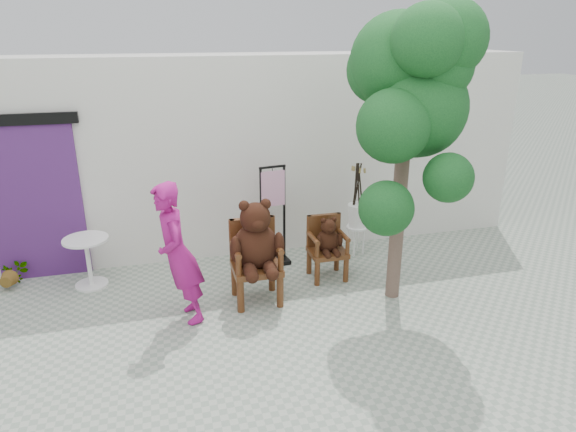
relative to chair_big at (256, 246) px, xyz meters
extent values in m
plane|color=#959C8C|center=(0.23, -1.10, -0.77)|extent=(60.00, 60.00, 0.00)
cube|color=silver|center=(0.23, 2.00, 0.73)|extent=(9.00, 1.00, 3.00)
cube|color=#4D2062|center=(-2.77, 1.48, 0.33)|extent=(1.20, 0.08, 2.20)
cube|color=black|center=(-2.77, 1.44, 1.48)|extent=(1.40, 0.06, 0.15)
cylinder|color=#43220E|center=(-0.25, -0.23, -0.56)|extent=(0.09, 0.09, 0.43)
cylinder|color=#43220E|center=(-0.25, 0.22, -0.56)|extent=(0.09, 0.09, 0.43)
cylinder|color=#43220E|center=(0.25, -0.23, -0.56)|extent=(0.09, 0.09, 0.43)
cylinder|color=#43220E|center=(0.25, 0.22, -0.56)|extent=(0.09, 0.09, 0.43)
cube|color=#43220E|center=(0.00, -0.01, -0.31)|extent=(0.61, 0.56, 0.08)
cube|color=#43220E|center=(0.00, 0.23, 0.01)|extent=(0.58, 0.08, 0.56)
cylinder|color=#43220E|center=(-0.26, 0.23, 0.01)|extent=(0.08, 0.08, 0.56)
cylinder|color=#43220E|center=(-0.26, -0.23, -0.14)|extent=(0.07, 0.07, 0.25)
cylinder|color=#43220E|center=(-0.26, -0.01, -0.01)|extent=(0.08, 0.53, 0.08)
cylinder|color=#43220E|center=(0.26, 0.23, 0.01)|extent=(0.08, 0.08, 0.56)
cylinder|color=#43220E|center=(0.26, -0.23, -0.14)|extent=(0.07, 0.07, 0.25)
cylinder|color=#43220E|center=(0.26, -0.01, -0.01)|extent=(0.08, 0.53, 0.08)
ellipsoid|color=black|center=(0.00, 0.02, -0.02)|extent=(0.58, 0.49, 0.61)
sphere|color=black|center=(0.00, -0.01, 0.38)|extent=(0.39, 0.39, 0.39)
ellipsoid|color=black|center=(0.00, -0.16, 0.35)|extent=(0.17, 0.14, 0.14)
sphere|color=black|center=(-0.14, 0.00, 0.55)|extent=(0.14, 0.14, 0.14)
sphere|color=black|center=(0.14, 0.00, 0.55)|extent=(0.14, 0.14, 0.14)
ellipsoid|color=black|center=(-0.28, -0.10, 0.02)|extent=(0.14, 0.19, 0.35)
ellipsoid|color=black|center=(-0.13, -0.24, -0.22)|extent=(0.17, 0.34, 0.17)
sphere|color=black|center=(-0.13, -0.37, -0.24)|extent=(0.16, 0.16, 0.16)
ellipsoid|color=black|center=(0.28, -0.10, 0.02)|extent=(0.14, 0.19, 0.35)
ellipsoid|color=black|center=(0.13, -0.24, -0.22)|extent=(0.17, 0.34, 0.17)
sphere|color=black|center=(0.13, -0.37, -0.24)|extent=(0.16, 0.16, 0.16)
cylinder|color=#43220E|center=(0.89, 0.20, -0.60)|extent=(0.08, 0.08, 0.36)
cylinder|color=#43220E|center=(0.89, 0.58, -0.60)|extent=(0.08, 0.08, 0.36)
cylinder|color=#43220E|center=(1.31, 0.20, -0.60)|extent=(0.08, 0.08, 0.36)
cylinder|color=#43220E|center=(1.31, 0.58, -0.60)|extent=(0.08, 0.08, 0.36)
cube|color=#43220E|center=(1.10, 0.39, -0.38)|extent=(0.51, 0.47, 0.07)
cube|color=#43220E|center=(1.10, 0.58, -0.12)|extent=(0.48, 0.07, 0.47)
cylinder|color=#43220E|center=(0.88, 0.58, -0.12)|extent=(0.07, 0.07, 0.47)
cylinder|color=#43220E|center=(0.88, 0.20, -0.25)|extent=(0.06, 0.06, 0.21)
cylinder|color=#43220E|center=(0.88, 0.39, -0.14)|extent=(0.07, 0.44, 0.07)
cylinder|color=#43220E|center=(1.32, 0.58, -0.12)|extent=(0.07, 0.07, 0.47)
cylinder|color=#43220E|center=(1.32, 0.20, -0.25)|extent=(0.06, 0.06, 0.21)
cylinder|color=#43220E|center=(1.32, 0.39, -0.14)|extent=(0.07, 0.44, 0.07)
ellipsoid|color=black|center=(1.10, 0.39, -0.21)|extent=(0.32, 0.28, 0.34)
sphere|color=black|center=(1.10, 0.38, 0.01)|extent=(0.22, 0.22, 0.22)
ellipsoid|color=black|center=(1.10, 0.29, -0.01)|extent=(0.10, 0.08, 0.08)
sphere|color=black|center=(1.02, 0.38, 0.10)|extent=(0.08, 0.08, 0.08)
sphere|color=black|center=(1.18, 0.38, 0.10)|extent=(0.08, 0.08, 0.08)
ellipsoid|color=black|center=(0.95, 0.32, -0.19)|extent=(0.08, 0.11, 0.19)
ellipsoid|color=black|center=(1.03, 0.25, -0.32)|extent=(0.10, 0.19, 0.10)
sphere|color=black|center=(1.03, 0.17, -0.33)|extent=(0.09, 0.09, 0.09)
ellipsoid|color=black|center=(1.25, 0.32, -0.19)|extent=(0.08, 0.11, 0.19)
ellipsoid|color=black|center=(1.17, 0.25, -0.32)|extent=(0.10, 0.19, 0.10)
sphere|color=black|center=(1.17, 0.17, -0.33)|extent=(0.09, 0.09, 0.09)
imported|color=#A21470|center=(-0.97, -0.24, 0.10)|extent=(0.50, 0.69, 1.75)
cylinder|color=white|center=(-2.14, 0.99, -0.08)|extent=(0.60, 0.60, 0.03)
cylinder|color=white|center=(-2.14, 0.99, -0.42)|extent=(0.06, 0.06, 0.68)
cylinder|color=white|center=(-2.14, 0.99, -0.76)|extent=(0.44, 0.44, 0.03)
cube|color=black|center=(0.29, 1.04, -0.02)|extent=(0.03, 0.03, 1.50)
cube|color=black|center=(0.65, 1.08, -0.02)|extent=(0.03, 0.03, 1.50)
cube|color=black|center=(0.47, 1.06, 0.73)|extent=(0.40, 0.08, 0.03)
cube|color=black|center=(0.47, 1.06, -0.74)|extent=(0.49, 0.41, 0.06)
cube|color=#DE98BF|center=(0.47, 1.05, 0.41)|extent=(0.36, 0.09, 0.52)
cylinder|color=black|center=(0.47, 1.06, 0.70)|extent=(0.01, 0.01, 0.08)
cylinder|color=white|center=(1.81, 1.06, -0.33)|extent=(0.32, 0.32, 0.03)
cylinder|color=white|center=(1.89, 1.15, -0.55)|extent=(0.03, 0.03, 0.44)
cylinder|color=white|center=(1.72, 1.15, -0.55)|extent=(0.03, 0.03, 0.44)
cylinder|color=white|center=(1.72, 0.98, -0.55)|extent=(0.03, 0.03, 0.44)
cylinder|color=white|center=(1.89, 0.98, -0.55)|extent=(0.03, 0.03, 0.44)
cylinder|color=black|center=(1.77, 1.10, 0.28)|extent=(0.14, 0.14, 0.79)
cylinder|color=olive|center=(1.73, 1.14, 0.60)|extent=(0.05, 0.05, 0.08)
cylinder|color=black|center=(1.77, 1.09, 0.28)|extent=(0.08, 0.09, 0.80)
cylinder|color=olive|center=(1.74, 1.11, 0.60)|extent=(0.04, 0.04, 0.08)
cylinder|color=black|center=(1.83, 1.02, 0.28)|extent=(0.16, 0.09, 0.79)
cylinder|color=olive|center=(1.85, 0.97, 0.60)|extent=(0.05, 0.04, 0.08)
cylinder|color=black|center=(1.79, 1.01, 0.28)|extent=(0.09, 0.05, 0.80)
cylinder|color=olive|center=(1.78, 0.99, 0.60)|extent=(0.04, 0.04, 0.07)
cylinder|color=black|center=(1.76, 1.09, 0.28)|extent=(0.08, 0.11, 0.80)
cylinder|color=olive|center=(1.73, 1.11, 0.60)|extent=(0.04, 0.04, 0.08)
cylinder|color=black|center=(1.80, 1.11, 0.28)|extent=(0.13, 0.03, 0.80)
cylinder|color=olive|center=(1.80, 1.15, 0.60)|extent=(0.04, 0.04, 0.07)
cylinder|color=#4E392E|center=(1.77, -0.33, 0.80)|extent=(0.18, 0.18, 3.15)
sphere|color=#0F3718|center=(1.76, -0.70, 2.46)|extent=(0.79, 0.79, 0.79)
sphere|color=#0F3718|center=(1.72, -0.15, 2.22)|extent=(1.15, 1.15, 1.15)
sphere|color=#0F3718|center=(2.02, -0.50, 2.19)|extent=(0.82, 0.82, 0.82)
sphere|color=#0F3718|center=(1.46, -0.65, 1.56)|extent=(0.84, 0.84, 0.84)
sphere|color=#0F3718|center=(1.56, -0.02, 2.12)|extent=(0.83, 0.83, 0.83)
sphere|color=#0F3718|center=(2.07, -0.56, 2.48)|extent=(0.89, 0.89, 0.89)
sphere|color=#0F3718|center=(1.89, -0.39, 1.71)|extent=(1.15, 1.15, 1.15)
sphere|color=#0F3718|center=(1.32, -0.89, 0.69)|extent=(0.63, 0.63, 0.63)
sphere|color=#0F3718|center=(2.00, -1.00, 1.02)|extent=(0.56, 0.56, 0.56)
imported|color=#0F3718|center=(-3.17, 1.22, -0.58)|extent=(0.39, 0.35, 0.39)
camera|label=1|loc=(-1.13, -5.85, 2.59)|focal=32.00mm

